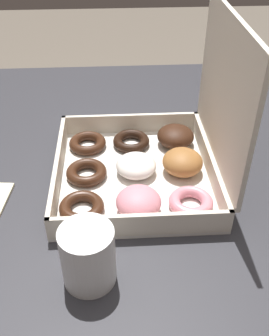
% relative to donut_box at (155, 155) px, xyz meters
% --- Properties ---
extents(dining_table, '(1.17, 0.87, 0.78)m').
position_rel_donut_box_xyz_m(dining_table, '(0.05, -0.01, -0.16)').
color(dining_table, '#2D2D33').
rests_on(dining_table, ground_plane).
extents(donut_box, '(0.32, 0.31, 0.30)m').
position_rel_donut_box_xyz_m(donut_box, '(0.00, 0.00, 0.00)').
color(donut_box, silver).
rests_on(donut_box, dining_table).
extents(coffee_mug, '(0.08, 0.08, 0.10)m').
position_rel_donut_box_xyz_m(coffee_mug, '(0.23, -0.12, -0.00)').
color(coffee_mug, white).
rests_on(coffee_mug, dining_table).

